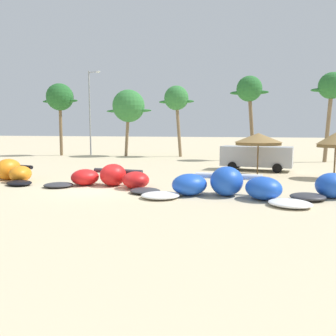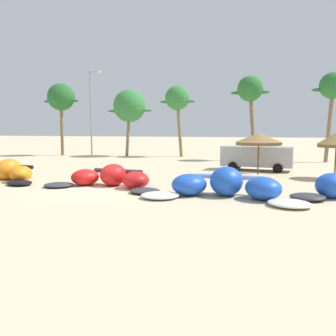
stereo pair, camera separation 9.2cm
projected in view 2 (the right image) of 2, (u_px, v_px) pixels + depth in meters
name	position (u px, v px, depth m)	size (l,w,h in m)	color
ground_plane	(97.00, 189.00, 17.75)	(260.00, 260.00, 0.00)	beige
kite_left	(4.00, 172.00, 20.70)	(6.49, 3.41, 1.31)	black
kite_left_of_center	(110.00, 178.00, 18.39)	(7.07, 3.38, 1.22)	#333338
kite_center	(225.00, 186.00, 15.50)	(7.72, 3.53, 1.38)	white
beach_umbrella_near_van	(259.00, 139.00, 22.91)	(3.20, 3.20, 2.88)	brown
parked_van	(255.00, 156.00, 25.78)	(5.43, 2.60, 1.84)	#B2B7BC
palm_leftmost	(61.00, 98.00, 40.36)	(4.80, 3.20, 8.59)	brown
palm_left	(130.00, 106.00, 39.39)	(5.65, 3.77, 7.75)	#7F6647
palm_left_of_gap	(177.00, 99.00, 38.59)	(4.18, 2.79, 8.11)	#7F6647
palm_center_left	(250.00, 91.00, 33.89)	(3.84, 2.56, 8.48)	brown
palm_center_right	(333.00, 88.00, 31.61)	(3.72, 2.48, 8.47)	#7F6647
lamppost_west	(92.00, 109.00, 40.95)	(1.62, 0.24, 10.11)	gray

